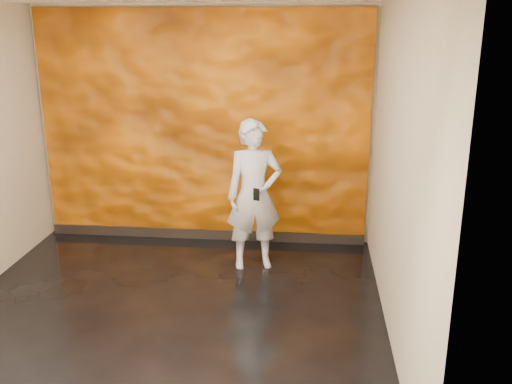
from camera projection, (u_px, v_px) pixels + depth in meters
name	position (u px, v px, depth m)	size (l,w,h in m)	color
room	(160.00, 169.00, 4.87)	(4.02, 4.02, 2.81)	black
feature_wall	(203.00, 129.00, 6.74)	(3.90, 0.06, 2.75)	orange
baseboard	(205.00, 234.00, 7.09)	(3.90, 0.04, 0.12)	black
man	(254.00, 195.00, 6.10)	(0.60, 0.39, 1.63)	#9DA1AD
phone	(256.00, 194.00, 5.84)	(0.07, 0.01, 0.13)	black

